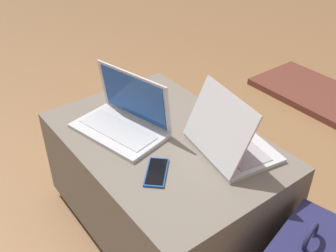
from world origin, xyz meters
The scene contains 5 objects.
ground_plane centered at (0.00, 0.00, 0.00)m, with size 14.00×14.00×0.00m, color olive.
ottoman centered at (0.00, 0.00, 0.24)m, with size 0.95×0.65×0.48m.
laptop_near centered at (-0.15, -0.09, 0.53)m, with size 0.41×0.30×0.24m.
laptop_far centered at (0.21, 0.15, 0.53)m, with size 0.36×0.30×0.25m.
cell_phone centered at (0.15, -0.14, 0.48)m, with size 0.16×0.16×0.01m.
Camera 1 is at (1.01, -0.74, 1.40)m, focal length 42.00 mm.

